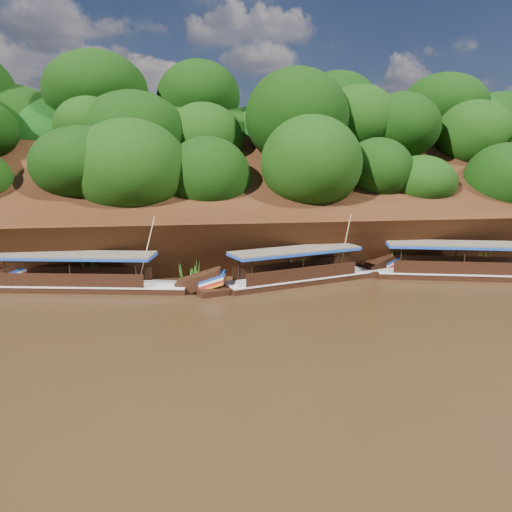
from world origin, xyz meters
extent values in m
plane|color=black|center=(0.00, 0.00, 0.00)|extent=(160.00, 160.00, 0.00)
cube|color=black|center=(0.00, 16.00, 3.50)|extent=(120.00, 16.12, 13.64)
cube|color=black|center=(0.00, 26.00, 0.00)|extent=(120.00, 24.00, 12.00)
ellipsoid|color=#17430B|center=(-6.00, 15.00, 3.50)|extent=(18.00, 8.00, 6.40)
ellipsoid|color=#17430B|center=(0.00, 23.00, 9.20)|extent=(24.00, 11.00, 8.40)
cube|color=black|center=(11.52, 6.85, 0.00)|extent=(12.14, 5.16, 0.84)
cube|color=silver|center=(11.52, 6.85, 0.40)|extent=(12.15, 5.22, 0.09)
cube|color=brown|center=(10.79, 7.05, 2.26)|extent=(9.70, 4.77, 0.11)
cube|color=#17419A|center=(10.79, 7.05, 2.15)|extent=(9.70, 4.77, 0.17)
cube|color=black|center=(0.48, 7.47, 0.00)|extent=(10.78, 5.13, 0.80)
cube|color=silver|center=(0.48, 7.47, 0.38)|extent=(10.79, 5.19, 0.09)
cube|color=black|center=(6.21, 9.30, 0.62)|extent=(2.86, 2.17, 1.51)
cube|color=#17419A|center=(6.84, 9.51, 0.89)|extent=(1.72, 1.86, 0.55)
cube|color=#AE1C13|center=(6.84, 9.51, 0.59)|extent=(1.72, 1.86, 0.55)
cube|color=brown|center=(-0.15, 7.27, 2.15)|extent=(8.66, 4.70, 0.11)
cube|color=#17419A|center=(-0.15, 7.27, 2.04)|extent=(8.66, 4.70, 0.16)
cylinder|color=tan|center=(3.19, 7.78, 2.35)|extent=(0.61, 0.40, 3.86)
cube|color=black|center=(-12.61, 7.66, 0.00)|extent=(11.92, 4.35, 0.80)
cube|color=silver|center=(-12.61, 7.66, 0.38)|extent=(11.93, 4.40, 0.09)
cube|color=black|center=(-6.14, 6.29, 0.62)|extent=(3.01, 2.01, 1.58)
cube|color=#17419A|center=(-5.42, 6.14, 0.89)|extent=(1.73, 1.79, 0.59)
cube|color=#AE1C13|center=(-5.42, 6.14, 0.59)|extent=(1.73, 1.79, 0.59)
cube|color=brown|center=(-13.33, 7.81, 2.15)|extent=(9.48, 4.11, 0.11)
cube|color=#17419A|center=(-13.33, 7.81, 2.04)|extent=(9.48, 4.11, 0.16)
cylinder|color=tan|center=(-9.16, 6.75, 2.44)|extent=(1.14, 0.38, 3.95)
cube|color=black|center=(-18.03, 9.84, 0.65)|extent=(2.88, 2.13, 1.55)
cube|color=#17419A|center=(-17.38, 10.01, 0.93)|extent=(1.69, 1.88, 0.56)
cube|color=#AE1C13|center=(-17.38, 10.01, 0.62)|extent=(1.69, 1.88, 0.56)
cone|color=#33711C|center=(-13.05, 9.27, 0.97)|extent=(1.50, 1.50, 1.94)
cone|color=#33711C|center=(-6.65, 9.24, 0.71)|extent=(1.50, 1.50, 1.43)
cone|color=#33711C|center=(0.53, 9.51, 0.79)|extent=(1.50, 1.50, 1.58)
cone|color=#33711C|center=(7.61, 9.22, 1.07)|extent=(1.50, 1.50, 2.15)
cone|color=#33711C|center=(13.85, 9.22, 0.72)|extent=(1.50, 1.50, 1.44)
camera|label=1|loc=(-7.42, -22.26, 7.65)|focal=35.00mm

